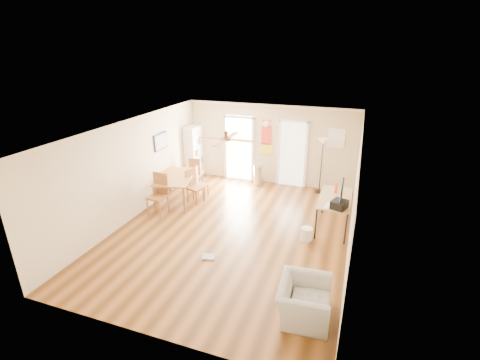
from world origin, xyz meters
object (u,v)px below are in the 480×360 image
at_px(dining_table, 177,189).
at_px(trash_can, 258,175).
at_px(torchiere_lamp, 321,166).
at_px(armchair, 304,301).
at_px(bookshelf, 194,152).
at_px(dining_chair_far, 197,170).
at_px(dining_chair_near, 157,195).
at_px(wastebasket_a, 307,234).
at_px(computer_desk, 334,212).
at_px(dining_chair_right_b, 196,186).
at_px(dining_chair_right_a, 200,183).
at_px(printer, 339,204).

height_order(dining_table, trash_can, dining_table).
relative_size(torchiere_lamp, armchair, 1.77).
distance_m(bookshelf, dining_chair_far, 0.76).
bearing_deg(dining_chair_near, wastebasket_a, 3.56).
distance_m(wastebasket_a, armchair, 2.51).
xyz_separation_m(trash_can, wastebasket_a, (2.07, -2.93, -0.17)).
height_order(computer_desk, armchair, computer_desk).
relative_size(dining_chair_right_b, computer_desk, 0.64).
relative_size(bookshelf, trash_can, 2.74).
relative_size(dining_chair_far, armchair, 0.93).
distance_m(dining_chair_near, computer_desk, 4.64).
height_order(dining_chair_far, trash_can, dining_chair_far).
height_order(dining_chair_right_b, trash_can, dining_chair_right_b).
height_order(dining_chair_right_b, dining_chair_far, dining_chair_right_b).
bearing_deg(dining_chair_right_b, trash_can, -19.41).
relative_size(dining_chair_right_a, printer, 2.57).
relative_size(dining_chair_far, computer_desk, 0.59).
distance_m(bookshelf, printer, 5.65).
height_order(dining_table, dining_chair_far, dining_chair_far).
height_order(trash_can, armchair, trash_can).
bearing_deg(dining_chair_right_b, dining_table, 122.68).
bearing_deg(torchiere_lamp, printer, -74.70).
bearing_deg(bookshelf, trash_can, 2.35).
distance_m(computer_desk, armchair, 3.33).
bearing_deg(dining_chair_near, trash_can, 59.72).
xyz_separation_m(dining_chair_right_b, trash_can, (1.33, 1.87, -0.16)).
distance_m(dining_chair_far, armchair, 6.54).
bearing_deg(dining_chair_far, dining_chair_right_b, 107.26).
height_order(dining_chair_near, torchiere_lamp, torchiere_lamp).
xyz_separation_m(wastebasket_a, armchair, (0.35, -2.48, 0.16)).
bearing_deg(wastebasket_a, torchiere_lamp, 91.69).
bearing_deg(dining_chair_right_a, armchair, -134.86).
distance_m(dining_chair_right_b, torchiere_lamp, 3.84).
height_order(dining_chair_right_a, dining_chair_near, dining_chair_near).
bearing_deg(dining_chair_right_a, bookshelf, 32.30).
height_order(dining_chair_near, trash_can, dining_chair_near).
xyz_separation_m(bookshelf, dining_chair_right_a, (0.95, -1.55, -0.43)).
relative_size(dining_table, trash_can, 2.40).
bearing_deg(dining_table, dining_chair_right_a, 39.62).
height_order(dining_chair_right_a, armchair, dining_chair_right_a).
bearing_deg(bookshelf, armchair, -47.29).
relative_size(dining_table, armchair, 1.62).
bearing_deg(computer_desk, dining_chair_near, -170.00).
distance_m(computer_desk, wastebasket_a, 1.02).
bearing_deg(printer, dining_chair_near, -157.52).
xyz_separation_m(torchiere_lamp, armchair, (0.44, -5.45, -0.55)).
distance_m(dining_table, armchair, 5.47).
height_order(dining_chair_right_a, dining_chair_right_b, dining_chair_right_b).
relative_size(bookshelf, wastebasket_a, 5.73).
xyz_separation_m(dining_table, dining_chair_near, (-0.10, -0.86, 0.16)).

